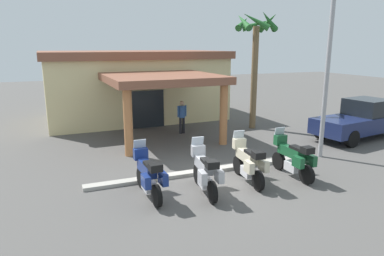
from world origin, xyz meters
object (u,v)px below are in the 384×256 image
Objects in this scene: motel_building at (134,84)px; pickup_truck_navy at (361,120)px; motorcycle_silver at (205,172)px; roadside_sign at (331,26)px; pedestrian at (182,115)px; palm_tree_near_portico at (255,43)px; motorcycle_blue at (148,175)px; motorcycle_green at (293,158)px; motorcycle_cream at (248,162)px.

pickup_truck_navy is at bearing -46.19° from motel_building.
motorcycle_silver is 0.28× the size of roadside_sign.
palm_tree_near_portico reaches higher than pedestrian.
motorcycle_blue is 5.14m from motorcycle_green.
pickup_truck_navy reaches higher than pedestrian.
motorcycle_green is 7.19m from pickup_truck_navy.
motel_building is 5.36× the size of motorcycle_green.
palm_tree_near_portico is (2.63, 7.03, 3.97)m from motorcycle_green.
motel_building reaches higher than motorcycle_silver.
pedestrian is (1.36, -4.98, -1.14)m from motel_building.
pickup_truck_navy is 0.68× the size of roadside_sign.
motorcycle_green is 1.28× the size of pedestrian.
roadside_sign is at bearing -154.27° from pedestrian.
motorcycle_silver is 0.35× the size of palm_tree_near_portico.
pickup_truck_navy reaches higher than motorcycle_green.
motorcycle_green is 8.49m from palm_tree_near_portico.
pickup_truck_navy is at bearing -65.06° from motorcycle_silver.
motorcycle_silver is 1.00× the size of motorcycle_green.
motorcycle_silver is at bearing -94.35° from motel_building.
pedestrian is (0.25, 7.16, 0.30)m from motorcycle_cream.
motel_building is 12.51m from motorcycle_silver.
pickup_truck_navy reaches higher than motorcycle_cream.
motorcycle_silver is 3.43m from motorcycle_green.
motel_building is 6.86× the size of pedestrian.
pickup_truck_navy reaches higher than motorcycle_silver.
roadside_sign is at bearing -65.25° from motel_building.
motorcycle_blue is 0.35× the size of palm_tree_near_portico.
pedestrian is at bearing 176.19° from palm_tree_near_portico.
roadside_sign reaches higher than motel_building.
pickup_truck_navy is at bearing 22.64° from roadside_sign.
pickup_truck_navy is (9.31, -9.18, -1.21)m from motel_building.
pedestrian is 8.99m from pickup_truck_navy.
roadside_sign is at bearing -68.20° from motorcycle_silver.
palm_tree_near_portico is at bearing 89.04° from roadside_sign.
pickup_truck_navy is at bearing -78.75° from motorcycle_blue.
pedestrian is 8.25m from roadside_sign.
palm_tree_near_portico is at bearing -45.55° from motel_building.
motorcycle_green is at bearing -89.53° from motorcycle_cream.
motorcycle_green is 0.41× the size of pickup_truck_navy.
motorcycle_silver is at bearing 156.56° from pedestrian.
motorcycle_blue is 1.28× the size of pedestrian.
roadside_sign is (-3.95, -1.65, 4.31)m from pickup_truck_navy.
motorcycle_blue is at bearing 93.91° from motorcycle_cream.
roadside_sign is (7.67, 1.24, 4.54)m from motorcycle_blue.
motel_building is 5.35× the size of motorcycle_blue.
palm_tree_near_portico is (5.45, -5.26, 2.53)m from motel_building.
roadside_sign is at bearing -60.26° from motorcycle_green.
motorcycle_green is (3.42, 0.13, 0.00)m from motorcycle_silver.
motel_building is 1.88× the size of palm_tree_near_portico.
motorcycle_green is at bearing -162.77° from pickup_truck_navy.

